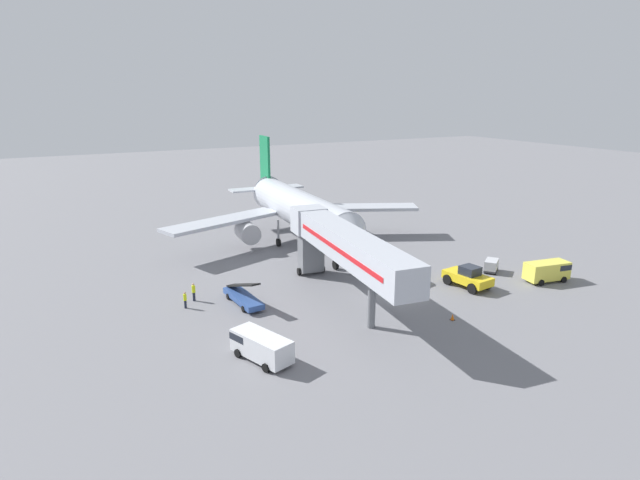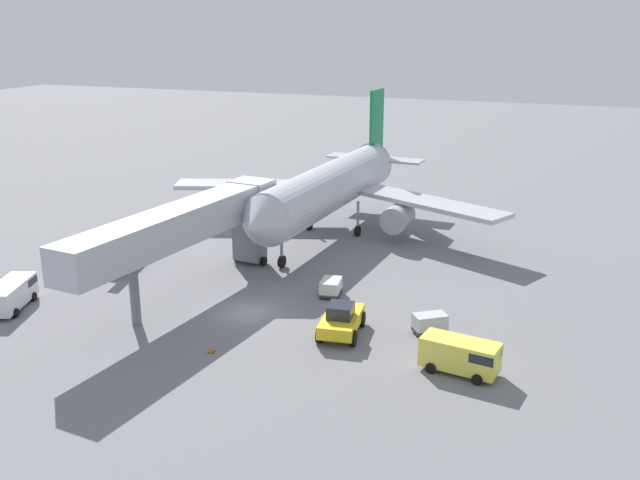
{
  "view_description": "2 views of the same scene",
  "coord_description": "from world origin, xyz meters",
  "px_view_note": "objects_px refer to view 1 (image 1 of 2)",
  "views": [
    {
      "loc": [
        -30.19,
        -39.86,
        19.73
      ],
      "look_at": [
        -1.99,
        13.53,
        2.72
      ],
      "focal_mm": 29.46,
      "sensor_mm": 36.0,
      "label": 1
    },
    {
      "loc": [
        22.61,
        -44.58,
        21.14
      ],
      "look_at": [
        1.5,
        11.04,
        2.65
      ],
      "focal_mm": 40.12,
      "sensor_mm": 36.0,
      "label": 2
    }
  ],
  "objects_px": {
    "baggage_cart_outer_left": "(491,265)",
    "service_van_near_right": "(260,345)",
    "service_van_rear_right": "(548,270)",
    "baggage_cart_mid_left": "(405,267)",
    "ground_crew_worker_midground": "(194,291)",
    "safety_cone_alpha": "(453,317)",
    "pushback_tug": "(468,277)",
    "belt_loader_truck": "(243,296)",
    "jet_bridge": "(341,244)",
    "airplane_at_gate": "(298,209)",
    "ground_crew_worker_foreground": "(185,300)"
  },
  "relations": [
    {
      "from": "baggage_cart_outer_left",
      "to": "safety_cone_alpha",
      "type": "xyz_separation_m",
      "value": [
        -12.85,
        -8.08,
        -0.5
      ]
    },
    {
      "from": "jet_bridge",
      "to": "baggage_cart_mid_left",
      "type": "relative_size",
      "value": 9.93
    },
    {
      "from": "baggage_cart_outer_left",
      "to": "safety_cone_alpha",
      "type": "height_order",
      "value": "baggage_cart_outer_left"
    },
    {
      "from": "airplane_at_gate",
      "to": "jet_bridge",
      "type": "distance_m",
      "value": 20.14
    },
    {
      "from": "ground_crew_worker_midground",
      "to": "safety_cone_alpha",
      "type": "distance_m",
      "value": 24.72
    },
    {
      "from": "service_van_near_right",
      "to": "safety_cone_alpha",
      "type": "relative_size",
      "value": 9.38
    },
    {
      "from": "belt_loader_truck",
      "to": "baggage_cart_mid_left",
      "type": "relative_size",
      "value": 2.59
    },
    {
      "from": "ground_crew_worker_midground",
      "to": "pushback_tug",
      "type": "bearing_deg",
      "value": -19.96
    },
    {
      "from": "ground_crew_worker_foreground",
      "to": "safety_cone_alpha",
      "type": "height_order",
      "value": "ground_crew_worker_foreground"
    },
    {
      "from": "safety_cone_alpha",
      "to": "baggage_cart_mid_left",
      "type": "bearing_deg",
      "value": 72.31
    },
    {
      "from": "pushback_tug",
      "to": "ground_crew_worker_foreground",
      "type": "height_order",
      "value": "pushback_tug"
    },
    {
      "from": "belt_loader_truck",
      "to": "baggage_cart_outer_left",
      "type": "height_order",
      "value": "belt_loader_truck"
    },
    {
      "from": "baggage_cart_mid_left",
      "to": "safety_cone_alpha",
      "type": "relative_size",
      "value": 4.0
    },
    {
      "from": "pushback_tug",
      "to": "ground_crew_worker_foreground",
      "type": "xyz_separation_m",
      "value": [
        -27.66,
        8.2,
        -0.22
      ]
    },
    {
      "from": "ground_crew_worker_foreground",
      "to": "pushback_tug",
      "type": "bearing_deg",
      "value": -16.51
    },
    {
      "from": "service_van_near_right",
      "to": "safety_cone_alpha",
      "type": "height_order",
      "value": "service_van_near_right"
    },
    {
      "from": "ground_crew_worker_foreground",
      "to": "airplane_at_gate",
      "type": "bearing_deg",
      "value": 37.51
    },
    {
      "from": "service_van_rear_right",
      "to": "ground_crew_worker_midground",
      "type": "xyz_separation_m",
      "value": [
        -35.34,
        12.32,
        -0.26
      ]
    },
    {
      "from": "belt_loader_truck",
      "to": "baggage_cart_mid_left",
      "type": "height_order",
      "value": "belt_loader_truck"
    },
    {
      "from": "service_van_near_right",
      "to": "baggage_cart_mid_left",
      "type": "bearing_deg",
      "value": 26.62
    },
    {
      "from": "ground_crew_worker_midground",
      "to": "belt_loader_truck",
      "type": "bearing_deg",
      "value": -36.45
    },
    {
      "from": "baggage_cart_mid_left",
      "to": "belt_loader_truck",
      "type": "bearing_deg",
      "value": 179.89
    },
    {
      "from": "belt_loader_truck",
      "to": "safety_cone_alpha",
      "type": "height_order",
      "value": "belt_loader_truck"
    },
    {
      "from": "service_van_rear_right",
      "to": "belt_loader_truck",
      "type": "bearing_deg",
      "value": 163.38
    },
    {
      "from": "pushback_tug",
      "to": "service_van_near_right",
      "type": "bearing_deg",
      "value": -170.12
    },
    {
      "from": "jet_bridge",
      "to": "belt_loader_truck",
      "type": "xyz_separation_m",
      "value": [
        -8.8,
        3.58,
        -5.0
      ]
    },
    {
      "from": "service_van_rear_right",
      "to": "service_van_near_right",
      "type": "height_order",
      "value": "service_van_rear_right"
    },
    {
      "from": "airplane_at_gate",
      "to": "jet_bridge",
      "type": "relative_size",
      "value": 1.52
    },
    {
      "from": "jet_bridge",
      "to": "baggage_cart_outer_left",
      "type": "bearing_deg",
      "value": -2.11
    },
    {
      "from": "belt_loader_truck",
      "to": "safety_cone_alpha",
      "type": "bearing_deg",
      "value": -38.88
    },
    {
      "from": "baggage_cart_mid_left",
      "to": "service_van_near_right",
      "type": "bearing_deg",
      "value": -153.38
    },
    {
      "from": "jet_bridge",
      "to": "service_van_rear_right",
      "type": "relative_size",
      "value": 4.72
    },
    {
      "from": "airplane_at_gate",
      "to": "ground_crew_worker_foreground",
      "type": "distance_m",
      "value": 24.01
    },
    {
      "from": "jet_bridge",
      "to": "baggage_cart_mid_left",
      "type": "height_order",
      "value": "jet_bridge"
    },
    {
      "from": "jet_bridge",
      "to": "baggage_cart_mid_left",
      "type": "distance_m",
      "value": 12.14
    },
    {
      "from": "airplane_at_gate",
      "to": "baggage_cart_outer_left",
      "type": "xyz_separation_m",
      "value": [
        14.64,
        -20.27,
        -4.14
      ]
    },
    {
      "from": "jet_bridge",
      "to": "pushback_tug",
      "type": "height_order",
      "value": "jet_bridge"
    },
    {
      "from": "pushback_tug",
      "to": "service_van_rear_right",
      "type": "distance_m",
      "value": 9.28
    },
    {
      "from": "service_van_near_right",
      "to": "safety_cone_alpha",
      "type": "distance_m",
      "value": 18.0
    },
    {
      "from": "airplane_at_gate",
      "to": "belt_loader_truck",
      "type": "distance_m",
      "value": 21.36
    },
    {
      "from": "service_van_rear_right",
      "to": "baggage_cart_mid_left",
      "type": "xyz_separation_m",
      "value": [
        -12.04,
        9.31,
        -0.49
      ]
    },
    {
      "from": "jet_bridge",
      "to": "service_van_rear_right",
      "type": "height_order",
      "value": "jet_bridge"
    },
    {
      "from": "belt_loader_truck",
      "to": "safety_cone_alpha",
      "type": "relative_size",
      "value": 10.38
    },
    {
      "from": "belt_loader_truck",
      "to": "ground_crew_worker_foreground",
      "type": "bearing_deg",
      "value": 163.36
    },
    {
      "from": "baggage_cart_outer_left",
      "to": "service_van_near_right",
      "type": "bearing_deg",
      "value": -167.72
    },
    {
      "from": "belt_loader_truck",
      "to": "baggage_cart_mid_left",
      "type": "xyz_separation_m",
      "value": [
        19.28,
        -0.04,
        -0.0
      ]
    },
    {
      "from": "pushback_tug",
      "to": "ground_crew_worker_foreground",
      "type": "distance_m",
      "value": 28.85
    },
    {
      "from": "airplane_at_gate",
      "to": "baggage_cart_mid_left",
      "type": "relative_size",
      "value": 15.1
    },
    {
      "from": "airplane_at_gate",
      "to": "jet_bridge",
      "type": "bearing_deg",
      "value": -103.65
    },
    {
      "from": "safety_cone_alpha",
      "to": "jet_bridge",
      "type": "bearing_deg",
      "value": 126.66
    }
  ]
}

